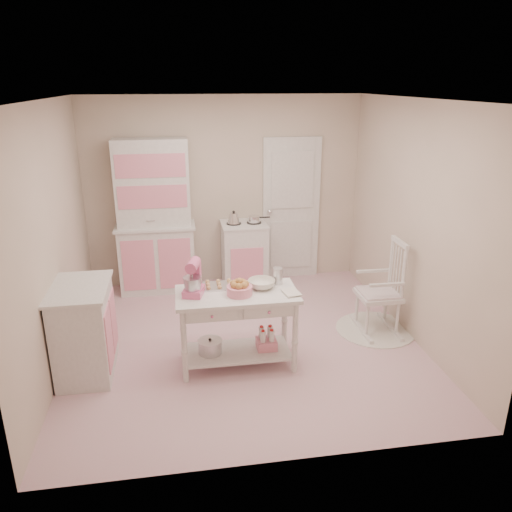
{
  "coord_description": "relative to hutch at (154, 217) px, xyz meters",
  "views": [
    {
      "loc": [
        -0.67,
        -4.92,
        2.78
      ],
      "look_at": [
        0.14,
        0.05,
        0.99
      ],
      "focal_mm": 35.0,
      "sensor_mm": 36.0,
      "label": 1
    }
  ],
  "objects": [
    {
      "name": "room_shell",
      "position": [
        0.97,
        -1.66,
        0.61
      ],
      "size": [
        3.84,
        3.84,
        2.62
      ],
      "color": "pink",
      "rests_on": "ground"
    },
    {
      "name": "door",
      "position": [
        1.92,
        0.21,
        -0.02
      ],
      "size": [
        0.82,
        0.05,
        2.04
      ],
      "primitive_type": "cube",
      "color": "silver",
      "rests_on": "ground"
    },
    {
      "name": "hutch",
      "position": [
        0.0,
        0.0,
        0.0
      ],
      "size": [
        1.06,
        0.5,
        2.08
      ],
      "primitive_type": "cube",
      "color": "silver",
      "rests_on": "ground"
    },
    {
      "name": "stove",
      "position": [
        1.2,
        -0.05,
        -0.58
      ],
      "size": [
        0.62,
        0.57,
        0.92
      ],
      "primitive_type": "cube",
      "color": "silver",
      "rests_on": "ground"
    },
    {
      "name": "base_cabinet",
      "position": [
        -0.66,
        -2.0,
        -0.58
      ],
      "size": [
        0.54,
        0.84,
        0.92
      ],
      "primitive_type": "cube",
      "color": "silver",
      "rests_on": "ground"
    },
    {
      "name": "lace_rug",
      "position": [
        2.53,
        -1.64,
        -1.03
      ],
      "size": [
        0.92,
        0.92,
        0.01
      ],
      "primitive_type": "cylinder",
      "color": "white",
      "rests_on": "ground"
    },
    {
      "name": "rocking_chair",
      "position": [
        2.53,
        -1.64,
        -0.49
      ],
      "size": [
        0.49,
        0.73,
        1.1
      ],
      "primitive_type": "cube",
      "rotation": [
        0.0,
        0.0,
        -0.01
      ],
      "color": "silver",
      "rests_on": "ground"
    },
    {
      "name": "work_table",
      "position": [
        0.84,
        -2.11,
        -0.64
      ],
      "size": [
        1.2,
        0.6,
        0.8
      ],
      "primitive_type": "cube",
      "color": "silver",
      "rests_on": "ground"
    },
    {
      "name": "stand_mixer",
      "position": [
        0.42,
        -2.09,
        -0.07
      ],
      "size": [
        0.27,
        0.32,
        0.34
      ],
      "primitive_type": "cube",
      "rotation": [
        0.0,
        0.0,
        -0.27
      ],
      "color": "#E46095",
      "rests_on": "work_table"
    },
    {
      "name": "cookie_tray",
      "position": [
        0.69,
        -1.93,
        -0.23
      ],
      "size": [
        0.34,
        0.24,
        0.02
      ],
      "primitive_type": "cube",
      "color": "silver",
      "rests_on": "work_table"
    },
    {
      "name": "bread_basket",
      "position": [
        0.86,
        -2.16,
        -0.19
      ],
      "size": [
        0.25,
        0.25,
        0.09
      ],
      "primitive_type": "cylinder",
      "color": "pink",
      "rests_on": "work_table"
    },
    {
      "name": "mixing_bowl",
      "position": [
        1.1,
        -2.03,
        -0.2
      ],
      "size": [
        0.27,
        0.27,
        0.08
      ],
      "primitive_type": "imported",
      "color": "silver",
      "rests_on": "work_table"
    },
    {
      "name": "metal_pitcher",
      "position": [
        1.28,
        -1.95,
        -0.16
      ],
      "size": [
        0.1,
        0.1,
        0.17
      ],
      "primitive_type": "cylinder",
      "color": "silver",
      "rests_on": "work_table"
    },
    {
      "name": "recipe_book",
      "position": [
        1.29,
        -2.23,
        -0.23
      ],
      "size": [
        0.18,
        0.22,
        0.02
      ],
      "primitive_type": "imported",
      "rotation": [
        0.0,
        0.0,
        0.17
      ],
      "color": "silver",
      "rests_on": "work_table"
    }
  ]
}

